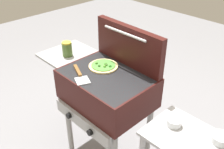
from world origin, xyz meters
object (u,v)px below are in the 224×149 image
spatula (80,75)px  topping_bowl_near (174,122)px  pizza_veggie (103,66)px  grill (106,90)px  sauce_jar (67,49)px  topping_bowl_far (221,139)px

spatula → topping_bowl_near: size_ratio=2.90×
pizza_veggie → topping_bowl_near: bearing=-2.2°
grill → topping_bowl_near: size_ratio=10.65×
sauce_jar → topping_bowl_far: bearing=5.9°
spatula → topping_bowl_far: spatula is taller
topping_bowl_near → spatula: bearing=-165.4°
sauce_jar → topping_bowl_near: (0.99, 0.06, -0.16)m
pizza_veggie → spatula: size_ratio=0.83×
spatula → topping_bowl_far: (0.94, 0.25, -0.11)m
sauce_jar → topping_bowl_near: sauce_jar is taller
topping_bowl_far → spatula: bearing=-165.1°
grill → topping_bowl_far: size_ratio=9.10×
sauce_jar → spatula: sauce_jar is taller
grill → sauce_jar: bearing=-176.7°
sauce_jar → topping_bowl_near: 1.00m
topping_bowl_near → grill: bearing=-176.8°
spatula → grill: bearing=53.4°
grill → pizza_veggie: 0.18m
spatula → topping_bowl_near: spatula is taller
topping_bowl_near → sauce_jar: bearing=-176.8°
pizza_veggie → topping_bowl_far: bearing=3.0°
pizza_veggie → topping_bowl_far: 0.92m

